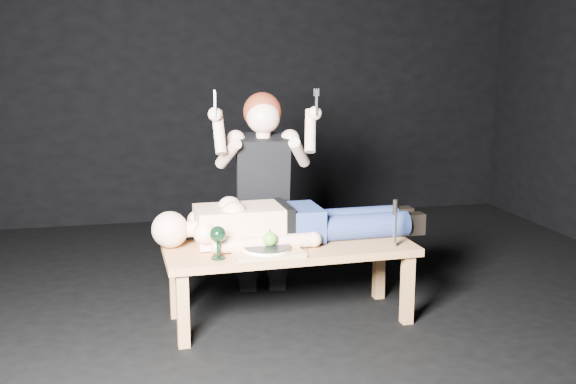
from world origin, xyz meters
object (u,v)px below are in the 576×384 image
at_px(carving_knife, 395,223).
at_px(serving_tray, 267,252).
at_px(goblet, 218,243).
at_px(lying_man, 292,218).
at_px(kneeling_woman, 262,191).
at_px(table, 290,283).

bearing_deg(carving_knife, serving_tray, 177.05).
xyz_separation_m(serving_tray, goblet, (-0.27, -0.03, 0.08)).
height_order(lying_man, kneeling_woman, kneeling_woman).
bearing_deg(kneeling_woman, carving_knife, -41.16).
relative_size(kneeling_woman, serving_tray, 3.56).
xyz_separation_m(kneeling_woman, carving_knife, (0.63, -0.68, -0.08)).
bearing_deg(goblet, carving_knife, 0.64).
relative_size(kneeling_woman, goblet, 7.41).
distance_m(table, carving_knife, 0.69).
xyz_separation_m(goblet, carving_knife, (1.00, 0.01, 0.05)).
relative_size(kneeling_woman, carving_knife, 4.91).
distance_m(kneeling_woman, goblet, 0.80).
distance_m(lying_man, carving_knife, 0.60).
xyz_separation_m(table, lying_man, (0.04, 0.12, 0.36)).
bearing_deg(carving_knife, lying_man, 150.98).
bearing_deg(serving_tray, kneeling_woman, 81.41).
height_order(lying_man, goblet, lying_man).
height_order(kneeling_woman, serving_tray, kneeling_woman).
distance_m(lying_man, goblet, 0.55).
distance_m(lying_man, kneeling_woman, 0.43).
bearing_deg(serving_tray, table, 40.80).
xyz_separation_m(kneeling_woman, goblet, (-0.37, -0.69, -0.12)).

